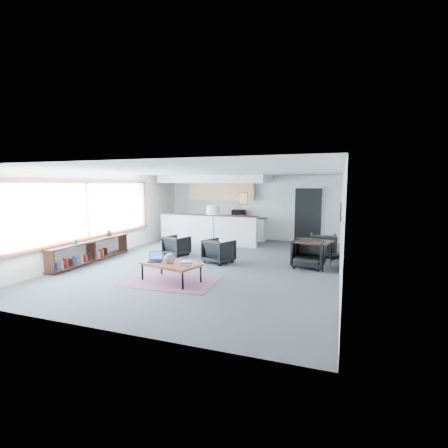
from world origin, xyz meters
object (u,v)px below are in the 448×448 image
(coffee_table, at_px, (171,264))
(armchair_right, at_px, (219,250))
(ceramic_pot, at_px, (170,258))
(dining_chair_far, at_px, (323,246))
(laptop, at_px, (156,258))
(armchair_left, at_px, (177,245))
(floor_lamp, at_px, (213,212))
(dining_table, at_px, (314,243))
(microwave, at_px, (239,213))
(book_stack, at_px, (186,263))
(dining_chair_near, at_px, (309,255))

(coffee_table, bearing_deg, armchair_right, 93.44)
(ceramic_pot, distance_m, dining_chair_far, 5.09)
(coffee_table, distance_m, laptop, 0.45)
(coffee_table, bearing_deg, ceramic_pot, -78.20)
(laptop, bearing_deg, armchair_left, 89.93)
(floor_lamp, height_order, dining_table, floor_lamp)
(laptop, relative_size, microwave, 0.72)
(floor_lamp, relative_size, dining_table, 1.51)
(floor_lamp, bearing_deg, book_stack, -78.45)
(ceramic_pot, relative_size, armchair_right, 0.32)
(book_stack, xyz_separation_m, floor_lamp, (-0.71, 3.46, 0.86))
(floor_lamp, height_order, dining_chair_far, floor_lamp)
(book_stack, bearing_deg, dining_table, 44.14)
(armchair_left, height_order, floor_lamp, floor_lamp)
(laptop, bearing_deg, dining_table, 18.47)
(laptop, bearing_deg, coffee_table, -23.87)
(armchair_right, xyz_separation_m, dining_chair_far, (2.79, 1.83, -0.04))
(ceramic_pot, bearing_deg, laptop, 166.88)
(armchair_right, bearing_deg, laptop, 88.63)
(coffee_table, distance_m, floor_lamp, 3.58)
(dining_table, bearing_deg, book_stack, -135.86)
(laptop, relative_size, floor_lamp, 0.24)
(ceramic_pot, distance_m, armchair_right, 2.18)
(dining_chair_far, bearing_deg, floor_lamp, 2.30)
(dining_table, xyz_separation_m, microwave, (-3.24, 3.54, 0.46))
(dining_chair_far, bearing_deg, ceramic_pot, 45.74)
(dining_chair_near, height_order, dining_chair_far, dining_chair_near)
(armchair_right, bearing_deg, armchair_left, 5.27)
(dining_chair_far, bearing_deg, microwave, -37.39)
(armchair_left, relative_size, microwave, 1.31)
(laptop, xyz_separation_m, floor_lamp, (0.13, 3.39, 0.84))
(dining_chair_near, relative_size, microwave, 1.36)
(coffee_table, height_order, laptop, laptop)
(armchair_left, xyz_separation_m, armchair_right, (1.60, -0.45, 0.03))
(book_stack, height_order, armchair_left, armchair_left)
(dining_table, distance_m, dining_chair_far, 1.45)
(coffee_table, relative_size, armchair_left, 2.17)
(armchair_left, xyz_separation_m, dining_chair_far, (4.39, 1.37, -0.01))
(ceramic_pot, height_order, dining_chair_far, ceramic_pot)
(dining_table, xyz_separation_m, dining_chair_near, (-0.12, -0.14, -0.29))
(ceramic_pot, distance_m, dining_chair_near, 3.78)
(dining_chair_near, bearing_deg, coffee_table, -135.00)
(coffee_table, relative_size, ceramic_pot, 6.26)
(armchair_right, xyz_separation_m, dining_table, (2.60, 0.43, 0.28))
(dining_chair_far, bearing_deg, laptop, 41.39)
(book_stack, bearing_deg, coffee_table, 177.90)
(ceramic_pot, relative_size, dining_chair_near, 0.33)
(book_stack, xyz_separation_m, dining_chair_near, (2.49, 2.39, -0.12))
(coffee_table, bearing_deg, floor_lamp, 109.46)
(dining_chair_far, bearing_deg, coffee_table, 45.41)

